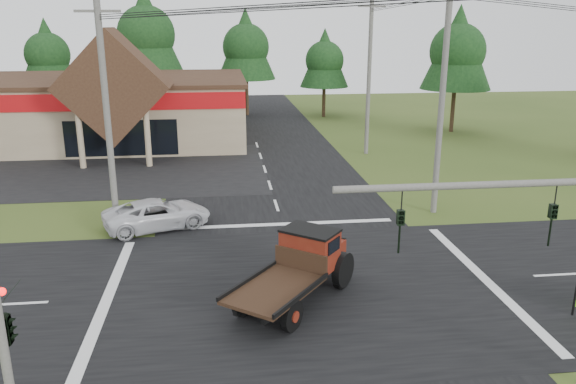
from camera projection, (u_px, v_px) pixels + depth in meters
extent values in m
plane|color=#394D1B|center=(303.00, 289.00, 20.61)|extent=(120.00, 120.00, 0.00)
cube|color=black|center=(303.00, 289.00, 20.60)|extent=(12.00, 120.00, 0.02)
cube|color=black|center=(303.00, 289.00, 20.60)|extent=(120.00, 12.00, 0.02)
cube|color=black|center=(53.00, 172.00, 37.10)|extent=(28.00, 14.00, 0.02)
cube|color=#9B8769|center=(61.00, 111.00, 46.64)|extent=(30.00, 15.00, 5.00)
cube|color=#382117|center=(58.00, 80.00, 45.91)|extent=(30.40, 15.40, 0.30)
cube|color=maroon|center=(30.00, 103.00, 39.00)|extent=(30.00, 0.12, 1.20)
cube|color=#382117|center=(114.00, 86.00, 38.43)|extent=(7.78, 4.00, 7.78)
cylinder|color=#9B8769|center=(80.00, 139.00, 37.50)|extent=(0.40, 0.40, 4.00)
cylinder|color=#9B8769|center=(148.00, 138.00, 38.00)|extent=(0.40, 0.40, 4.00)
cube|color=black|center=(121.00, 138.00, 40.45)|extent=(8.00, 0.08, 2.60)
cylinder|color=#595651|center=(514.00, 184.00, 12.15)|extent=(8.00, 0.16, 0.16)
imported|color=black|center=(551.00, 225.00, 12.55)|extent=(0.16, 0.20, 1.00)
imported|color=black|center=(400.00, 232.00, 12.15)|extent=(0.16, 0.20, 1.00)
cylinder|color=#595651|center=(7.00, 371.00, 11.99)|extent=(0.20, 0.20, 4.40)
imported|color=black|center=(0.00, 304.00, 11.76)|extent=(0.53, 2.48, 1.00)
sphere|color=#FF0C0C|center=(2.00, 292.00, 11.84)|extent=(0.18, 0.18, 0.18)
cylinder|color=#595651|center=(107.00, 117.00, 25.82)|extent=(0.30, 0.30, 10.50)
cube|color=#595651|center=(97.00, 11.00, 24.49)|extent=(2.00, 0.12, 0.12)
cylinder|color=#595651|center=(442.00, 101.00, 27.49)|extent=(0.30, 0.30, 11.50)
cylinder|color=#595651|center=(369.00, 78.00, 40.85)|extent=(0.30, 0.30, 11.20)
cube|color=#595651|center=(372.00, 6.00, 39.43)|extent=(2.00, 0.12, 0.12)
cylinder|color=#332316|center=(53.00, 102.00, 57.82)|extent=(0.36, 0.36, 3.50)
cone|color=black|center=(47.00, 51.00, 56.38)|extent=(5.60, 5.60, 6.60)
sphere|color=black|center=(47.00, 54.00, 56.47)|extent=(4.40, 4.40, 4.40)
cylinder|color=#332316|center=(150.00, 96.00, 57.85)|extent=(0.36, 0.36, 4.55)
cone|color=black|center=(146.00, 30.00, 55.98)|extent=(7.28, 7.28, 8.58)
sphere|color=black|center=(146.00, 34.00, 56.09)|extent=(5.72, 5.72, 5.72)
cylinder|color=#332316|center=(247.00, 97.00, 60.03)|extent=(0.36, 0.36, 3.85)
cone|color=black|center=(246.00, 44.00, 58.45)|extent=(6.16, 6.16, 7.26)
sphere|color=black|center=(246.00, 47.00, 58.55)|extent=(4.84, 4.84, 4.84)
cylinder|color=#332316|center=(324.00, 102.00, 59.13)|extent=(0.36, 0.36, 3.15)
cone|color=black|center=(325.00, 58.00, 57.84)|extent=(5.04, 5.04, 5.94)
sphere|color=black|center=(325.00, 60.00, 57.92)|extent=(3.96, 3.96, 3.96)
cylinder|color=#332316|center=(453.00, 111.00, 50.65)|extent=(0.36, 0.36, 3.85)
cone|color=black|center=(458.00, 47.00, 49.06)|extent=(6.16, 6.16, 7.26)
sphere|color=black|center=(458.00, 51.00, 49.16)|extent=(4.84, 4.84, 4.84)
imported|color=silver|center=(157.00, 214.00, 26.66)|extent=(5.48, 3.91, 1.39)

